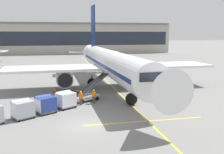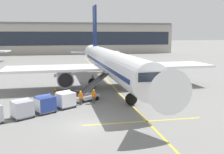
# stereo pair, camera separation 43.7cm
# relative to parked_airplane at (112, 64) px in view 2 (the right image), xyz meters

# --- Properties ---
(ground_plane) EXTENTS (600.00, 600.00, 0.00)m
(ground_plane) POSITION_rel_parked_airplane_xyz_m (-5.60, -16.46, -3.79)
(ground_plane) COLOR slate
(parked_airplane) EXTENTS (32.66, 42.82, 14.44)m
(parked_airplane) POSITION_rel_parked_airplane_xyz_m (0.00, 0.00, 0.00)
(parked_airplane) COLOR white
(parked_airplane) RESTS_ON ground
(belt_loader) EXTENTS (5.07, 3.73, 3.32)m
(belt_loader) POSITION_rel_parked_airplane_xyz_m (-4.63, -7.42, -2.89)
(belt_loader) COLOR #A3A8B2
(belt_loader) RESTS_ON ground
(baggage_cart_lead) EXTENTS (2.73, 2.42, 1.91)m
(baggage_cart_lead) POSITION_rel_parked_airplane_xyz_m (-7.40, -10.16, -2.79)
(baggage_cart_lead) COLOR #515156
(baggage_cart_lead) RESTS_ON ground
(baggage_cart_second) EXTENTS (2.73, 2.42, 1.91)m
(baggage_cart_second) POSITION_rel_parked_airplane_xyz_m (-9.60, -11.71, -2.79)
(baggage_cart_second) COLOR #515156
(baggage_cart_second) RESTS_ON ground
(baggage_cart_third) EXTENTS (2.73, 2.42, 1.91)m
(baggage_cart_third) POSITION_rel_parked_airplane_xyz_m (-11.74, -13.08, -2.79)
(baggage_cart_third) COLOR #515156
(baggage_cart_third) RESTS_ON ground
(ground_crew_by_loader) EXTENTS (0.46, 0.42, 1.74)m
(ground_crew_by_loader) POSITION_rel_parked_airplane_xyz_m (-8.50, -9.78, -2.80)
(ground_crew_by_loader) COLOR #333847
(ground_crew_by_loader) RESTS_ON ground
(ground_crew_by_carts) EXTENTS (0.44, 0.44, 1.74)m
(ground_crew_by_carts) POSITION_rel_parked_airplane_xyz_m (-4.00, -8.95, -2.80)
(ground_crew_by_carts) COLOR #514C42
(ground_crew_by_carts) RESTS_ON ground
(ground_crew_marshaller) EXTENTS (0.57, 0.26, 1.74)m
(ground_crew_marshaller) POSITION_rel_parked_airplane_xyz_m (-5.60, -9.35, -2.80)
(ground_crew_marshaller) COLOR #514C42
(ground_crew_marshaller) RESTS_ON ground
(safety_cone_engine_keepout) EXTENTS (0.61, 0.61, 0.69)m
(safety_cone_engine_keepout) POSITION_rel_parked_airplane_xyz_m (-8.69, -1.44, -3.46)
(safety_cone_engine_keepout) COLOR black
(safety_cone_engine_keepout) RESTS_ON ground
(safety_cone_wingtip) EXTENTS (0.65, 0.65, 0.74)m
(safety_cone_wingtip) POSITION_rel_parked_airplane_xyz_m (-8.63, -4.83, -3.43)
(safety_cone_wingtip) COLOR black
(safety_cone_wingtip) RESTS_ON ground
(apron_guidance_line_lead_in) EXTENTS (0.20, 110.00, 0.01)m
(apron_guidance_line_lead_in) POSITION_rel_parked_airplane_xyz_m (0.32, -0.75, -3.79)
(apron_guidance_line_lead_in) COLOR yellow
(apron_guidance_line_lead_in) RESTS_ON ground
(apron_guidance_line_stop_bar) EXTENTS (12.00, 0.20, 0.01)m
(apron_guidance_line_stop_bar) POSITION_rel_parked_airplane_xyz_m (0.02, -16.41, -3.79)
(apron_guidance_line_stop_bar) COLOR yellow
(apron_guidance_line_stop_bar) RESTS_ON ground
(terminal_building) EXTENTS (103.22, 22.22, 13.15)m
(terminal_building) POSITION_rel_parked_airplane_xyz_m (-11.07, 79.89, 2.73)
(terminal_building) COLOR #A8A399
(terminal_building) RESTS_ON ground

